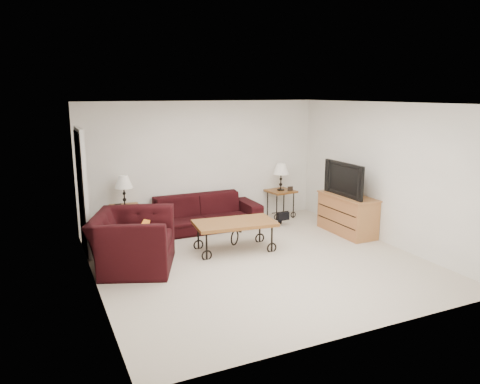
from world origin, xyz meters
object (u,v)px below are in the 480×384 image
at_px(television, 348,179).
at_px(lamp_right, 281,177).
at_px(side_table_left, 126,221).
at_px(backpack, 280,213).
at_px(tv_stand, 347,214).
at_px(side_table_right, 280,203).
at_px(lamp_left, 124,191).
at_px(sofa, 202,213).
at_px(armchair, 133,241).
at_px(coffee_table, 235,236).

bearing_deg(television, lamp_right, -160.61).
xyz_separation_m(side_table_left, backpack, (3.03, -0.52, -0.04)).
distance_m(lamp_right, tv_stand, 1.75).
xyz_separation_m(side_table_right, lamp_left, (-3.33, -0.00, 0.58)).
bearing_deg(side_table_right, lamp_right, 0.00).
height_order(lamp_right, tv_stand, lamp_right).
distance_m(side_table_left, lamp_right, 3.39).
xyz_separation_m(sofa, armchair, (-1.65, -1.47, 0.09)).
bearing_deg(tv_stand, sofa, 150.35).
bearing_deg(television, armchair, -88.96).
xyz_separation_m(side_table_right, lamp_right, (0.00, 0.00, 0.59)).
height_order(side_table_left, television, television).
height_order(sofa, coffee_table, sofa).
xyz_separation_m(side_table_right, armchair, (-3.53, -1.65, 0.13)).
bearing_deg(backpack, side_table_right, 61.66).
distance_m(lamp_right, backpack, 0.88).
height_order(lamp_left, coffee_table, lamp_left).
bearing_deg(side_table_left, lamp_left, 0.00).
bearing_deg(tv_stand, side_table_right, 110.04).
relative_size(armchair, tv_stand, 1.06).
distance_m(side_table_right, tv_stand, 1.68).
relative_size(side_table_left, coffee_table, 0.43).
height_order(side_table_right, tv_stand, tv_stand).
relative_size(lamp_left, tv_stand, 0.47).
relative_size(sofa, armchair, 1.74).
xyz_separation_m(armchair, backpack, (3.23, 1.13, -0.18)).
bearing_deg(coffee_table, lamp_right, 41.31).
bearing_deg(backpack, armchair, -158.95).
height_order(sofa, television, television).
bearing_deg(tv_stand, side_table_left, 158.05).
bearing_deg(backpack, coffee_table, -142.93).
distance_m(armchair, television, 4.13).
xyz_separation_m(sofa, television, (2.43, -1.39, 0.73)).
xyz_separation_m(lamp_right, armchair, (-3.53, -1.65, -0.46)).
height_order(side_table_left, side_table_right, side_table_right).
distance_m(side_table_right, coffee_table, 2.38).
distance_m(armchair, tv_stand, 4.11).
xyz_separation_m(lamp_left, television, (3.89, -1.57, 0.19)).
bearing_deg(lamp_right, side_table_right, 0.00).
xyz_separation_m(sofa, coffee_table, (0.09, -1.39, -0.08)).
bearing_deg(lamp_left, side_table_left, 0.00).
height_order(side_table_right, armchair, armchair).
relative_size(side_table_left, tv_stand, 0.47).
bearing_deg(side_table_left, coffee_table, -45.52).
distance_m(lamp_left, coffee_table, 2.29).
bearing_deg(sofa, side_table_right, 5.48).
relative_size(sofa, television, 2.06).
bearing_deg(armchair, coffee_table, -65.97).
height_order(television, backpack, television).
distance_m(sofa, side_table_left, 1.47).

